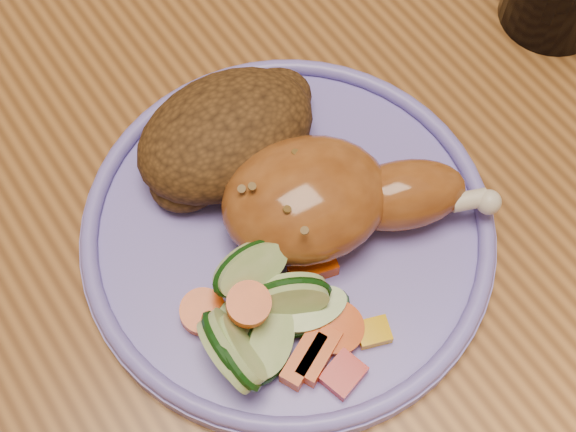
{
  "coord_description": "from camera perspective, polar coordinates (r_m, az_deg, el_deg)",
  "views": [
    {
      "loc": [
        -0.14,
        -0.25,
        1.18
      ],
      "look_at": [
        -0.02,
        -0.08,
        0.78
      ],
      "focal_mm": 50.0,
      "sensor_mm": 36.0,
      "label": 1
    }
  ],
  "objects": [
    {
      "name": "plate_rim",
      "position": [
        0.46,
        -0.0,
        -0.57
      ],
      "size": [
        0.24,
        0.24,
        0.01
      ],
      "primitive_type": "torus",
      "color": "#7669CB",
      "rests_on": "plate"
    },
    {
      "name": "dining_table",
      "position": [
        0.59,
        -2.96,
        1.82
      ],
      "size": [
        0.9,
        1.4,
        0.75
      ],
      "color": "brown",
      "rests_on": "ground"
    },
    {
      "name": "vegetable_pile",
      "position": [
        0.43,
        -1.51,
        -7.52
      ],
      "size": [
        0.1,
        0.1,
        0.05
      ],
      "color": "#A50A05",
      "rests_on": "plate"
    },
    {
      "name": "plate",
      "position": [
        0.47,
        -0.0,
        -1.17
      ],
      "size": [
        0.24,
        0.24,
        0.01
      ],
      "primitive_type": "cylinder",
      "color": "#7669CB",
      "rests_on": "dining_table"
    },
    {
      "name": "rice_pilaf",
      "position": [
        0.48,
        -4.23,
        5.87
      ],
      "size": [
        0.12,
        0.08,
        0.05
      ],
      "color": "#4A2D12",
      "rests_on": "plate"
    },
    {
      "name": "ground",
      "position": [
        1.21,
        -1.47,
        -13.67
      ],
      "size": [
        4.0,
        4.0,
        0.0
      ],
      "primitive_type": "plane",
      "color": "brown",
      "rests_on": "ground"
    },
    {
      "name": "chicken_leg",
      "position": [
        0.45,
        2.98,
        1.26
      ],
      "size": [
        0.15,
        0.12,
        0.05
      ],
      "color": "#94501F",
      "rests_on": "plate"
    }
  ]
}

